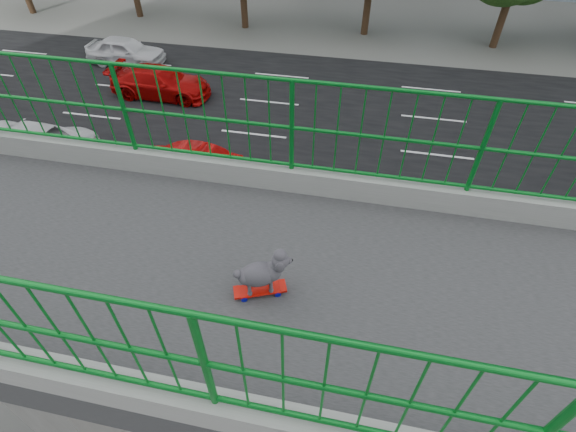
% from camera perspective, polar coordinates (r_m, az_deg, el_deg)
% --- Properties ---
extents(road, '(18.00, 90.00, 0.02)m').
position_cam_1_polar(road, '(19.23, -4.71, 11.03)').
color(road, black).
rests_on(road, ground).
extents(skateboard, '(0.32, 0.52, 0.07)m').
position_cam_1_polar(skateboard, '(4.06, -3.82, -10.00)').
color(skateboard, red).
rests_on(skateboard, footbridge).
extents(poodle, '(0.34, 0.52, 0.46)m').
position_cam_1_polar(poodle, '(3.86, -3.56, -7.63)').
color(poodle, '#2E2B30').
rests_on(poodle, skateboard).
extents(car_0, '(1.67, 4.14, 1.41)m').
position_cam_1_polar(car_0, '(17.30, -33.87, 1.32)').
color(car_0, '#AD0706').
rests_on(car_0, ground).
extents(car_1, '(1.55, 4.45, 1.47)m').
position_cam_1_polar(car_1, '(16.47, -14.16, 6.54)').
color(car_1, '#AD0706').
rests_on(car_1, ground).
extents(car_3, '(2.03, 5.01, 1.45)m').
position_cam_1_polar(car_3, '(22.92, -16.97, 17.03)').
color(car_3, '#AD0706').
rests_on(car_3, ground).
extents(car_4, '(1.76, 4.38, 1.49)m').
position_cam_1_polar(car_4, '(27.13, -21.24, 20.22)').
color(car_4, silver).
rests_on(car_4, ground).
extents(car_5, '(1.55, 4.44, 1.46)m').
position_cam_1_polar(car_5, '(12.83, 6.48, -5.12)').
color(car_5, '#AD0706').
rests_on(car_5, ground).
extents(car_6, '(2.62, 5.67, 1.58)m').
position_cam_1_polar(car_6, '(20.13, -32.40, 8.16)').
color(car_6, silver).
rests_on(car_6, ground).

